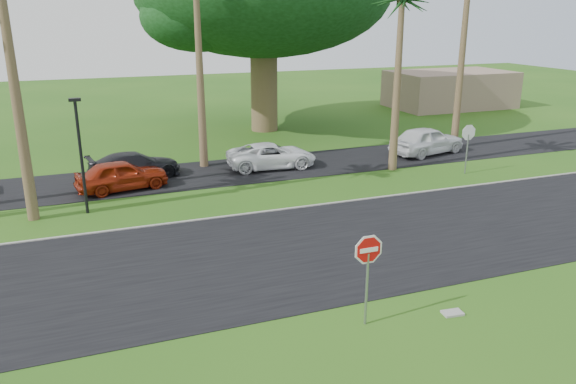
{
  "coord_description": "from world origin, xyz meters",
  "views": [
    {
      "loc": [
        -5.9,
        -14.34,
        7.73
      ],
      "look_at": [
        0.6,
        3.0,
        1.8
      ],
      "focal_mm": 35.0,
      "sensor_mm": 36.0,
      "label": 1
    }
  ],
  "objects_px": {
    "car_dark": "(135,166)",
    "stop_sign_near": "(368,262)",
    "car_red": "(122,175)",
    "car_pickup": "(427,141)",
    "car_minivan": "(272,156)",
    "stop_sign_far": "(468,139)"
  },
  "relations": [
    {
      "from": "stop_sign_near",
      "to": "car_red",
      "type": "bearing_deg",
      "value": 108.98
    },
    {
      "from": "car_dark",
      "to": "stop_sign_near",
      "type": "bearing_deg",
      "value": -174.3
    },
    {
      "from": "stop_sign_near",
      "to": "car_dark",
      "type": "relative_size",
      "value": 0.6
    },
    {
      "from": "car_red",
      "to": "stop_sign_near",
      "type": "bearing_deg",
      "value": -171.43
    },
    {
      "from": "stop_sign_near",
      "to": "stop_sign_far",
      "type": "distance_m",
      "value": 15.91
    },
    {
      "from": "car_dark",
      "to": "car_minivan",
      "type": "relative_size",
      "value": 0.95
    },
    {
      "from": "car_dark",
      "to": "car_minivan",
      "type": "distance_m",
      "value": 6.89
    },
    {
      "from": "stop_sign_near",
      "to": "car_red",
      "type": "xyz_separation_m",
      "value": [
        -4.88,
        14.19,
        -1.08
      ]
    },
    {
      "from": "car_pickup",
      "to": "stop_sign_near",
      "type": "bearing_deg",
      "value": 128.62
    },
    {
      "from": "stop_sign_near",
      "to": "car_red",
      "type": "height_order",
      "value": "stop_sign_near"
    },
    {
      "from": "car_red",
      "to": "car_dark",
      "type": "distance_m",
      "value": 1.9
    },
    {
      "from": "stop_sign_far",
      "to": "car_dark",
      "type": "distance_m",
      "value": 16.44
    },
    {
      "from": "car_pickup",
      "to": "car_minivan",
      "type": "bearing_deg",
      "value": 75.23
    },
    {
      "from": "car_minivan",
      "to": "stop_sign_near",
      "type": "bearing_deg",
      "value": 173.48
    },
    {
      "from": "stop_sign_far",
      "to": "car_pickup",
      "type": "bearing_deg",
      "value": -96.68
    },
    {
      "from": "car_red",
      "to": "car_pickup",
      "type": "xyz_separation_m",
      "value": [
        16.87,
        0.96,
        0.1
      ]
    },
    {
      "from": "car_red",
      "to": "car_pickup",
      "type": "bearing_deg",
      "value": -97.14
    },
    {
      "from": "stop_sign_near",
      "to": "car_minivan",
      "type": "relative_size",
      "value": 0.57
    },
    {
      "from": "car_red",
      "to": "car_dark",
      "type": "height_order",
      "value": "car_red"
    },
    {
      "from": "stop_sign_near",
      "to": "car_red",
      "type": "distance_m",
      "value": 15.05
    },
    {
      "from": "car_pickup",
      "to": "car_red",
      "type": "bearing_deg",
      "value": 80.22
    },
    {
      "from": "stop_sign_far",
      "to": "car_dark",
      "type": "height_order",
      "value": "stop_sign_far"
    }
  ]
}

